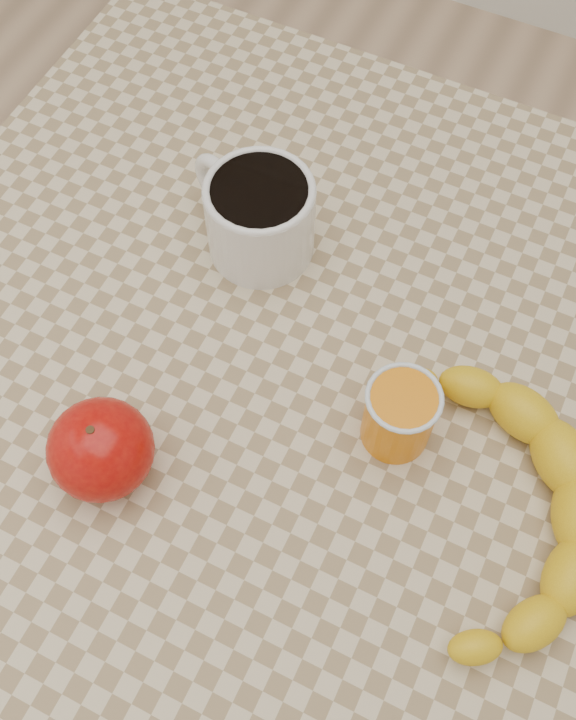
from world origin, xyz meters
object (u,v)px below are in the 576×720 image
at_px(orange_juice_glass, 399,415).
at_px(banana, 500,504).
at_px(table, 288,411).
at_px(apple, 101,449).
at_px(coffee_mug, 258,214).

height_order(orange_juice_glass, banana, orange_juice_glass).
bearing_deg(table, apple, -122.75).
xyz_separation_m(coffee_mug, orange_juice_glass, (0.19, -0.13, -0.01)).
bearing_deg(apple, coffee_mug, 87.96).
bearing_deg(coffee_mug, orange_juice_glass, -33.39).
distance_m(apple, banana, 0.32).
distance_m(orange_juice_glass, apple, 0.24).
bearing_deg(table, coffee_mug, 127.06).
bearing_deg(orange_juice_glass, table, 172.33).
xyz_separation_m(table, coffee_mug, (-0.08, 0.11, 0.13)).
distance_m(coffee_mug, orange_juice_glass, 0.23).
xyz_separation_m(table, apple, (-0.09, -0.15, 0.12)).
bearing_deg(coffee_mug, banana, -28.21).
relative_size(coffee_mug, apple, 1.34).
bearing_deg(orange_juice_glass, coffee_mug, 146.61).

